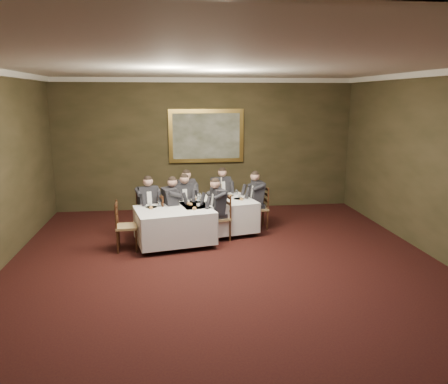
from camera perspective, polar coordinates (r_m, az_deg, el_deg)
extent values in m
plane|color=black|center=(7.42, 0.96, -11.62)|extent=(10.00, 10.00, 0.00)
cube|color=silver|center=(6.80, 1.06, 16.43)|extent=(8.00, 10.00, 0.10)
cube|color=#2E2B17|center=(11.82, -2.42, 6.19)|extent=(8.00, 0.10, 3.50)
cube|color=#2E2B17|center=(2.34, 19.82, -21.23)|extent=(8.00, 0.10, 3.50)
cube|color=white|center=(11.71, -2.48, 14.41)|extent=(8.00, 0.10, 0.12)
cube|color=black|center=(9.71, -1.14, -1.27)|extent=(1.83, 1.53, 0.04)
cube|color=white|center=(9.70, -1.14, -1.13)|extent=(1.90, 1.60, 0.02)
cube|color=white|center=(9.79, -1.13, -3.01)|extent=(1.92, 1.63, 0.65)
cube|color=black|center=(9.00, -6.54, -2.45)|extent=(1.66, 1.38, 0.04)
cube|color=white|center=(8.99, -6.54, -2.29)|extent=(1.73, 1.45, 0.02)
cube|color=white|center=(9.08, -6.49, -4.31)|extent=(1.76, 1.47, 0.65)
cube|color=olive|center=(10.42, -5.01, -1.75)|extent=(0.54, 0.53, 0.05)
cube|color=black|center=(10.54, -5.37, -0.23)|extent=(0.37, 0.14, 0.54)
cube|color=black|center=(10.34, -5.04, 0.26)|extent=(0.49, 0.42, 0.55)
sphere|color=tan|center=(10.27, -5.08, 2.34)|extent=(0.26, 0.26, 0.21)
cube|color=olive|center=(10.69, -0.37, -1.35)|extent=(0.53, 0.51, 0.05)
cube|color=black|center=(10.81, -0.72, 0.13)|extent=(0.38, 0.12, 0.54)
cube|color=black|center=(10.61, -0.37, 0.62)|extent=(0.48, 0.40, 0.55)
sphere|color=tan|center=(10.54, -0.38, 2.64)|extent=(0.25, 0.25, 0.21)
cube|color=olive|center=(9.49, -7.11, -3.22)|extent=(0.52, 0.54, 0.05)
cube|color=black|center=(9.38, -8.27, -1.89)|extent=(0.13, 0.37, 0.54)
cube|color=black|center=(9.40, -7.17, -1.02)|extent=(0.41, 0.49, 0.55)
sphere|color=tan|center=(9.32, -7.23, 1.26)|extent=(0.26, 0.26, 0.21)
cube|color=olive|center=(10.15, 4.45, -2.13)|extent=(0.45, 0.47, 0.05)
cube|color=black|center=(10.15, 5.51, -0.73)|extent=(0.06, 0.38, 0.54)
cube|color=black|center=(10.07, 4.48, -0.06)|extent=(0.34, 0.44, 0.55)
sphere|color=tan|center=(9.99, 4.52, 2.07)|extent=(0.22, 0.22, 0.21)
cube|color=olive|center=(9.73, -9.88, -2.91)|extent=(0.55, 0.54, 0.05)
cube|color=black|center=(9.85, -10.24, -1.27)|extent=(0.37, 0.15, 0.54)
cube|color=black|center=(9.64, -9.96, -0.76)|extent=(0.50, 0.43, 0.55)
sphere|color=tan|center=(9.57, -10.04, 1.46)|extent=(0.27, 0.27, 0.21)
cube|color=olive|center=(9.89, -5.14, -2.53)|extent=(0.45, 0.43, 0.05)
cube|color=black|center=(10.01, -5.23, -0.90)|extent=(0.38, 0.04, 0.54)
cube|color=black|center=(9.80, -5.18, -0.42)|extent=(0.43, 0.32, 0.55)
sphere|color=tan|center=(9.72, -5.22, 1.77)|extent=(0.21, 0.21, 0.21)
cube|color=olive|center=(9.31, -0.68, -3.43)|extent=(0.52, 0.53, 0.05)
cube|color=black|center=(9.31, 0.40, -1.86)|extent=(0.13, 0.37, 0.54)
cube|color=black|center=(9.21, -0.69, -1.19)|extent=(0.41, 0.49, 0.55)
sphere|color=tan|center=(9.13, -0.70, 1.13)|extent=(0.26, 0.26, 0.21)
cube|color=olive|center=(8.92, -12.58, -4.44)|extent=(0.44, 0.46, 0.05)
cube|color=black|center=(8.87, -13.88, -2.96)|extent=(0.05, 0.38, 0.54)
imported|color=#2D5926|center=(9.61, -1.28, -0.31)|extent=(0.30, 0.27, 0.29)
cylinder|color=gold|center=(9.81, -0.35, -0.85)|extent=(0.07, 0.07, 0.02)
cylinder|color=gold|center=(9.77, -0.35, 0.18)|extent=(0.02, 0.02, 0.34)
cylinder|color=white|center=(9.73, -0.35, 1.58)|extent=(0.02, 0.02, 0.15)
cylinder|color=white|center=(9.89, -4.26, -0.80)|extent=(0.25, 0.25, 0.01)
cylinder|color=white|center=(10.03, -4.31, -0.48)|extent=(0.08, 0.08, 0.05)
cylinder|color=white|center=(9.89, -3.28, -0.42)|extent=(0.06, 0.06, 0.14)
cylinder|color=white|center=(9.22, -9.49, -1.90)|extent=(0.25, 0.25, 0.01)
cylinder|color=white|center=(9.36, -9.46, -1.55)|extent=(0.08, 0.08, 0.05)
cylinder|color=white|center=(9.20, -8.44, -1.50)|extent=(0.06, 0.06, 0.14)
cube|color=#BD9645|center=(11.74, -2.33, 7.32)|extent=(2.00, 0.08, 1.42)
cube|color=#41452E|center=(11.70, -2.31, 7.31)|extent=(1.78, 0.01, 1.20)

